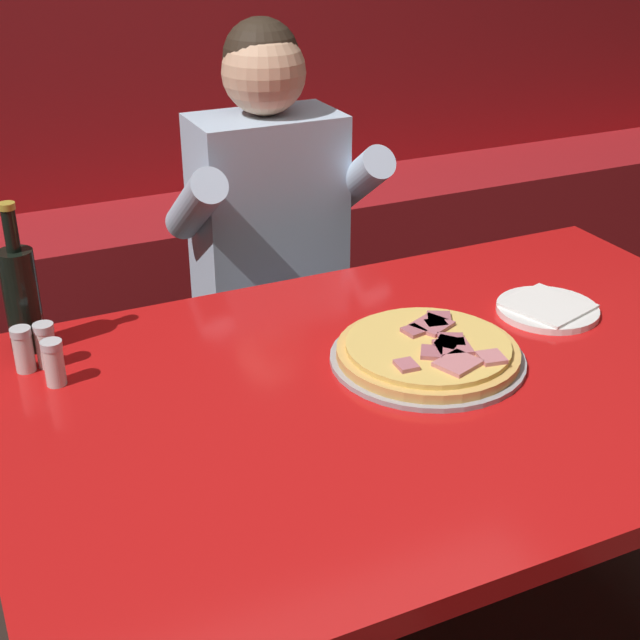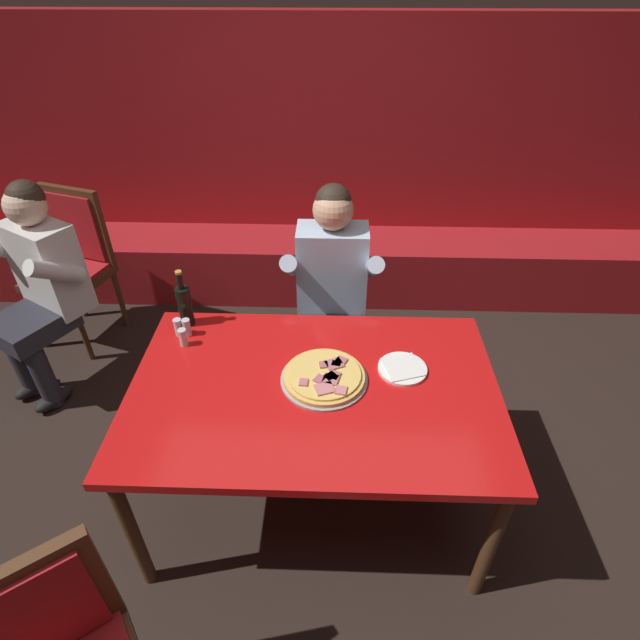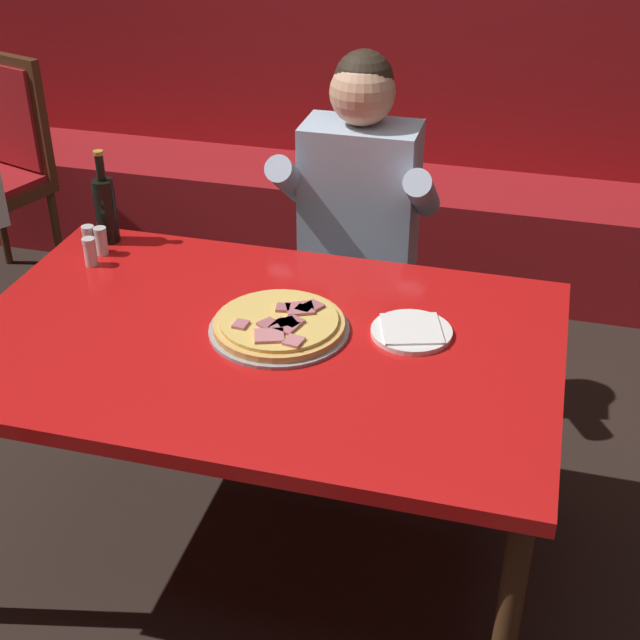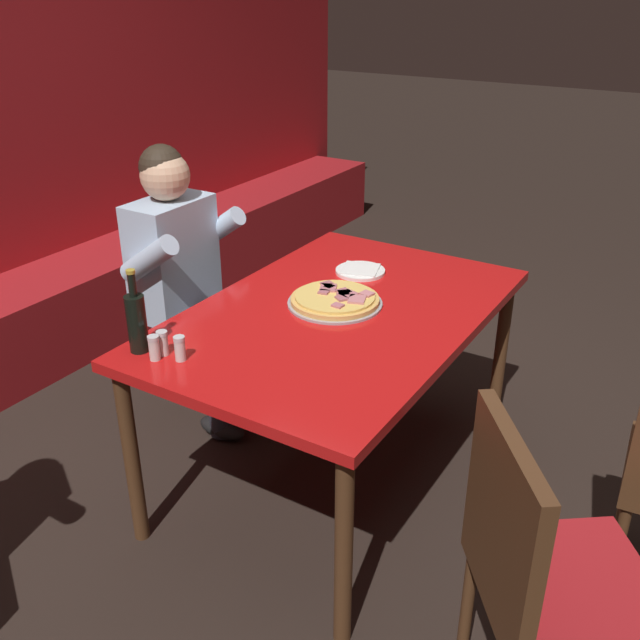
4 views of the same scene
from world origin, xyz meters
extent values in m
plane|color=black|center=(0.00, 0.00, 0.00)|extent=(24.00, 24.00, 0.00)
cube|color=#A3191E|center=(0.00, 2.18, 0.95)|extent=(6.80, 0.16, 1.90)
cube|color=#A3191E|center=(0.00, 1.86, 0.23)|extent=(6.46, 0.48, 0.46)
cylinder|color=#4C2D19|center=(-0.70, -0.43, 0.36)|extent=(0.06, 0.06, 0.72)
cylinder|color=#4C2D19|center=(0.70, -0.43, 0.36)|extent=(0.06, 0.06, 0.72)
cylinder|color=#4C2D19|center=(-0.70, 0.43, 0.36)|extent=(0.06, 0.06, 0.72)
cylinder|color=#4C2D19|center=(0.70, 0.43, 0.36)|extent=(0.06, 0.06, 0.72)
cube|color=red|center=(0.00, 0.00, 0.74)|extent=(1.53, 0.99, 0.04)
cylinder|color=#9E9EA3|center=(0.04, 0.04, 0.77)|extent=(0.36, 0.36, 0.01)
cylinder|color=#DBA856|center=(0.04, 0.04, 0.78)|extent=(0.34, 0.34, 0.02)
cylinder|color=#E5BC5B|center=(0.04, 0.04, 0.80)|extent=(0.31, 0.31, 0.01)
cube|color=#B76670|center=(0.08, 0.09, 0.81)|extent=(0.09, 0.09, 0.01)
cube|color=#B76670|center=(0.07, 0.02, 0.81)|extent=(0.06, 0.06, 0.01)
cube|color=#A85B66|center=(0.08, 0.02, 0.81)|extent=(0.07, 0.07, 0.01)
cube|color=#B76670|center=(0.07, 0.00, 0.81)|extent=(0.08, 0.07, 0.01)
cube|color=#A85B66|center=(0.04, 0.09, 0.81)|extent=(0.04, 0.04, 0.01)
cube|color=#C6757A|center=(0.11, -0.06, 0.81)|extent=(0.05, 0.05, 0.01)
cube|color=#B76670|center=(0.09, 0.09, 0.81)|extent=(0.04, 0.04, 0.01)
cube|color=#A85B66|center=(0.02, 0.00, 0.81)|extent=(0.06, 0.06, 0.01)
cube|color=#B76670|center=(-0.04, -0.02, 0.81)|extent=(0.04, 0.04, 0.01)
cube|color=#A85B66|center=(0.11, 0.12, 0.81)|extent=(0.06, 0.05, 0.01)
cube|color=#C6757A|center=(0.04, -0.05, 0.81)|extent=(0.09, 0.08, 0.01)
cylinder|color=white|center=(0.37, 0.11, 0.77)|extent=(0.21, 0.21, 0.01)
cube|color=white|center=(0.37, 0.11, 0.78)|extent=(0.19, 0.19, 0.01)
cylinder|color=black|center=(-0.62, 0.41, 0.86)|extent=(0.07, 0.07, 0.20)
cylinder|color=black|center=(-0.62, 0.41, 1.00)|extent=(0.03, 0.03, 0.08)
cylinder|color=#B29933|center=(-0.62, 0.41, 1.05)|extent=(0.03, 0.03, 0.01)
cylinder|color=silver|center=(-0.64, 0.32, 0.80)|extent=(0.04, 0.04, 0.07)
cylinder|color=#28231E|center=(-0.64, 0.32, 0.79)|extent=(0.03, 0.03, 0.04)
cylinder|color=silver|center=(-0.64, 0.32, 0.84)|extent=(0.04, 0.04, 0.01)
cylinder|color=silver|center=(-0.60, 0.32, 0.80)|extent=(0.04, 0.04, 0.07)
cylinder|color=silver|center=(-0.60, 0.32, 0.79)|extent=(0.03, 0.03, 0.04)
cylinder|color=silver|center=(-0.60, 0.32, 0.84)|extent=(0.04, 0.04, 0.01)
cylinder|color=silver|center=(-0.60, 0.25, 0.80)|extent=(0.04, 0.04, 0.07)
cylinder|color=#B23323|center=(-0.60, 0.25, 0.79)|extent=(0.03, 0.03, 0.04)
cylinder|color=silver|center=(-0.60, 0.25, 0.84)|extent=(0.04, 0.04, 0.01)
ellipsoid|color=black|center=(-0.04, 0.58, 0.04)|extent=(0.11, 0.24, 0.09)
ellipsoid|color=black|center=(0.16, 0.58, 0.04)|extent=(0.11, 0.24, 0.09)
cylinder|color=#282833|center=(-0.04, 0.58, 0.23)|extent=(0.11, 0.11, 0.43)
cylinder|color=#282833|center=(0.16, 0.58, 0.23)|extent=(0.11, 0.11, 0.43)
cube|color=#282833|center=(0.06, 0.68, 0.51)|extent=(0.34, 0.40, 0.12)
cube|color=silver|center=(0.06, 0.88, 0.78)|extent=(0.38, 0.22, 0.52)
cylinder|color=silver|center=(-0.16, 0.80, 0.86)|extent=(0.09, 0.30, 0.25)
cylinder|color=silver|center=(0.28, 0.80, 0.86)|extent=(0.09, 0.30, 0.25)
sphere|color=#D6A884|center=(0.06, 0.88, 1.15)|extent=(0.21, 0.21, 0.21)
sphere|color=#2D2319|center=(0.06, 0.90, 1.18)|extent=(0.19, 0.19, 0.19)
cube|color=#4C2D19|center=(-0.76, -0.90, 0.74)|extent=(0.38, 0.29, 0.45)
cube|color=#A3191E|center=(-0.74, -0.92, 0.74)|extent=(0.30, 0.23, 0.38)
cylinder|color=#4C2D19|center=(-1.90, 1.11, 0.23)|extent=(0.04, 0.04, 0.46)
cylinder|color=#4C2D19|center=(-1.54, 0.99, 0.23)|extent=(0.04, 0.04, 0.46)
cylinder|color=#4C2D19|center=(-1.78, 1.47, 0.23)|extent=(0.04, 0.04, 0.46)
cylinder|color=#4C2D19|center=(-1.42, 1.35, 0.23)|extent=(0.04, 0.04, 0.46)
cube|color=#4C2D19|center=(-1.66, 1.23, 0.48)|extent=(0.55, 0.55, 0.05)
cube|color=#A3191E|center=(-1.66, 1.23, 0.52)|extent=(0.51, 0.51, 0.03)
cube|color=#4C2D19|center=(-1.60, 1.42, 0.77)|extent=(0.43, 0.17, 0.52)
cube|color=#A3191E|center=(-1.61, 1.40, 0.77)|extent=(0.35, 0.13, 0.44)
ellipsoid|color=black|center=(-1.76, 0.67, 0.04)|extent=(0.22, 0.26, 0.09)
ellipsoid|color=black|center=(-1.59, 0.57, 0.04)|extent=(0.22, 0.26, 0.09)
cylinder|color=#282833|center=(-1.76, 0.67, 0.23)|extent=(0.11, 0.11, 0.43)
cylinder|color=#282833|center=(-1.59, 0.57, 0.23)|extent=(0.11, 0.11, 0.43)
cube|color=#282833|center=(-1.63, 0.71, 0.51)|extent=(0.49, 0.52, 0.12)
cube|color=silver|center=(-1.53, 0.88, 0.78)|extent=(0.44, 0.38, 0.52)
cylinder|color=silver|center=(-1.76, 0.92, 0.86)|extent=(0.23, 0.30, 0.25)
cylinder|color=silver|center=(-1.38, 0.70, 0.86)|extent=(0.23, 0.30, 0.25)
sphere|color=beige|center=(-1.53, 0.88, 1.15)|extent=(0.21, 0.21, 0.21)
sphere|color=#2D2319|center=(-1.52, 0.89, 1.18)|extent=(0.19, 0.19, 0.19)
camera|label=1|loc=(-0.76, -1.19, 1.57)|focal=50.00mm
camera|label=2|loc=(0.07, -1.48, 2.22)|focal=28.00mm
camera|label=3|loc=(0.65, -1.82, 1.98)|focal=50.00mm
camera|label=4|loc=(-2.10, -1.21, 1.91)|focal=40.00mm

